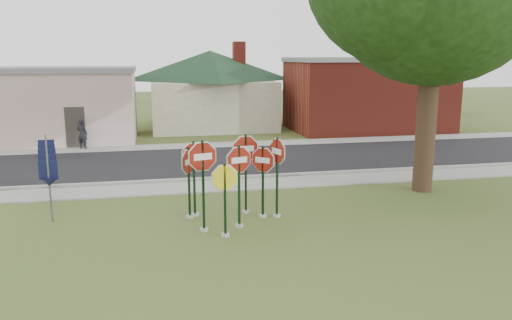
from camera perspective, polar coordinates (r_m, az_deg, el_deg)
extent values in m
plane|color=#3C531F|center=(13.47, -2.57, -8.98)|extent=(120.00, 120.00, 0.00)
cube|color=gray|center=(18.66, -5.29, -3.02)|extent=(60.00, 1.60, 0.06)
cube|color=black|center=(23.02, -6.57, -0.26)|extent=(60.00, 7.00, 0.04)
cube|color=gray|center=(27.23, -7.41, 1.59)|extent=(60.00, 1.60, 0.06)
cube|color=gray|center=(19.62, -5.63, -2.18)|extent=(60.00, 0.20, 0.14)
cylinder|color=#9D9B93|center=(14.35, -1.92, -7.48)|extent=(0.24, 0.24, 0.08)
cube|color=black|center=(14.02, -1.95, -3.06)|extent=(0.07, 0.07, 2.37)
cylinder|color=white|center=(13.85, -1.97, 0.01)|extent=(1.00, 0.33, 1.04)
cylinder|color=maroon|center=(13.85, -1.97, 0.01)|extent=(0.93, 0.31, 0.96)
cube|color=white|center=(13.85, -1.97, 0.01)|extent=(0.46, 0.15, 0.17)
cylinder|color=#9D9B93|center=(13.64, -3.51, -8.53)|extent=(0.24, 0.24, 0.08)
cube|color=black|center=(13.34, -3.57, -4.60)|extent=(0.06, 0.05, 2.03)
cylinder|color=white|center=(13.18, -3.60, -2.04)|extent=(0.98, 0.09, 0.99)
cylinder|color=yellow|center=(13.18, -3.60, -2.04)|extent=(0.91, 0.09, 0.91)
cylinder|color=#9D9B93|center=(14.09, -5.94, -7.91)|extent=(0.24, 0.24, 0.08)
cube|color=black|center=(13.73, -6.05, -3.02)|extent=(0.07, 0.06, 2.56)
cylinder|color=white|center=(13.54, -6.13, 0.39)|extent=(1.09, 0.31, 1.13)
cylinder|color=maroon|center=(13.54, -6.13, 0.39)|extent=(1.01, 0.29, 1.04)
cube|color=white|center=(13.54, -6.13, 0.39)|extent=(0.50, 0.14, 0.18)
cylinder|color=#9D9B93|center=(15.19, 0.78, -6.39)|extent=(0.24, 0.24, 0.08)
cube|color=black|center=(14.90, 0.79, -2.54)|extent=(0.08, 0.08, 2.18)
cylinder|color=white|center=(14.74, 0.80, 0.00)|extent=(0.79, 0.70, 1.04)
cylinder|color=maroon|center=(14.74, 0.80, 0.00)|extent=(0.74, 0.65, 0.96)
cube|color=white|center=(14.74, 0.80, 0.00)|extent=(0.37, 0.32, 0.17)
cylinder|color=#9D9B93|center=(15.58, -1.17, -5.91)|extent=(0.24, 0.24, 0.08)
cube|color=black|center=(15.27, -1.18, -1.63)|extent=(0.06, 0.05, 2.47)
cylinder|color=white|center=(15.10, -1.20, 1.31)|extent=(1.10, 0.06, 1.10)
cylinder|color=maroon|center=(15.10, -1.20, 1.31)|extent=(1.02, 0.06, 1.02)
cube|color=white|center=(15.10, -1.20, 1.31)|extent=(0.51, 0.03, 0.18)
cylinder|color=#9D9B93|center=(15.41, -6.98, -6.20)|extent=(0.24, 0.24, 0.08)
cube|color=black|center=(15.11, -7.08, -2.17)|extent=(0.07, 0.07, 2.31)
cylinder|color=white|center=(14.95, -7.15, 0.57)|extent=(0.99, 0.37, 1.05)
cylinder|color=maroon|center=(14.95, -7.15, 0.57)|extent=(0.92, 0.35, 0.97)
cube|color=white|center=(14.95, -7.15, 0.57)|extent=(0.46, 0.17, 0.17)
cylinder|color=#9D9B93|center=(15.22, 2.39, -6.36)|extent=(0.24, 0.24, 0.08)
cube|color=black|center=(14.90, 2.43, -2.03)|extent=(0.07, 0.07, 2.45)
cylinder|color=white|center=(14.73, 2.46, 1.01)|extent=(0.36, 0.99, 1.05)
cylinder|color=maroon|center=(14.73, 2.46, 1.01)|extent=(0.34, 0.92, 0.97)
cube|color=white|center=(14.73, 2.46, 1.01)|extent=(0.17, 0.46, 0.17)
cylinder|color=#9D9B93|center=(15.26, -7.56, -6.40)|extent=(0.24, 0.24, 0.08)
cube|color=black|center=(14.97, -7.66, -2.62)|extent=(0.07, 0.08, 2.16)
cylinder|color=white|center=(14.83, -7.73, -0.16)|extent=(0.58, 0.89, 1.05)
cylinder|color=maroon|center=(14.83, -7.73, -0.16)|extent=(0.55, 0.83, 0.97)
cube|color=white|center=(14.83, -7.73, -0.16)|extent=(0.27, 0.41, 0.17)
cube|color=#59595E|center=(15.70, -22.50, -3.05)|extent=(0.05, 0.05, 2.00)
cube|color=black|center=(15.58, -22.66, -1.09)|extent=(0.55, 0.13, 0.55)
cone|color=black|center=(15.66, -22.56, -2.34)|extent=(0.65, 0.65, 0.25)
cube|color=#59595E|center=(16.69, -22.56, -2.21)|extent=(0.05, 0.05, 2.00)
cube|color=black|center=(16.58, -22.71, -0.37)|extent=(0.55, 0.09, 0.55)
cone|color=black|center=(16.65, -22.62, -1.54)|extent=(0.62, 0.62, 0.25)
cube|color=#59595E|center=(17.69, -22.62, -1.47)|extent=(0.05, 0.05, 2.00)
cube|color=black|center=(17.58, -22.76, 0.27)|extent=(0.55, 0.05, 0.55)
cone|color=black|center=(17.65, -22.67, -0.84)|extent=(0.58, 0.58, 0.25)
cube|color=#59595E|center=(18.69, -22.66, -0.81)|extent=(0.05, 0.05, 2.00)
cube|color=black|center=(18.58, -22.80, 0.84)|extent=(0.55, 0.05, 0.55)
cone|color=black|center=(18.65, -22.71, -0.21)|extent=(0.58, 0.58, 0.25)
cube|color=#59595E|center=(19.69, -22.71, -0.22)|extent=(0.05, 0.05, 2.00)
cube|color=black|center=(19.59, -22.83, 1.35)|extent=(0.55, 0.09, 0.55)
cone|color=black|center=(19.65, -22.75, 0.35)|extent=(0.62, 0.62, 0.25)
cube|color=beige|center=(31.37, -24.77, 5.57)|extent=(12.00, 6.00, 4.00)
cube|color=slate|center=(31.25, -25.09, 9.31)|extent=(12.20, 6.20, 0.30)
cube|color=#332D28|center=(28.00, -19.95, 3.48)|extent=(1.00, 0.10, 2.20)
cube|color=beige|center=(34.82, -5.18, 6.43)|extent=(8.00, 8.00, 3.20)
pyramid|color=black|center=(34.68, -5.29, 12.36)|extent=(11.60, 11.60, 2.00)
cube|color=maroon|center=(34.96, -1.96, 12.07)|extent=(0.80, 0.80, 1.60)
cube|color=maroon|center=(34.05, 12.61, 7.18)|extent=(10.00, 6.00, 4.50)
cube|color=slate|center=(33.96, 12.79, 11.13)|extent=(10.20, 6.20, 0.30)
cube|color=white|center=(30.53, 11.47, 7.40)|extent=(2.00, 0.08, 0.90)
cylinder|color=black|center=(18.64, 18.99, 5.71)|extent=(0.70, 0.70, 6.03)
cylinder|color=black|center=(45.40, 20.33, 7.48)|extent=(0.50, 0.50, 4.00)
sphere|color=black|center=(45.32, 20.66, 12.01)|extent=(5.60, 5.60, 5.60)
imported|color=black|center=(27.53, -19.24, 2.84)|extent=(0.67, 0.57, 1.55)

